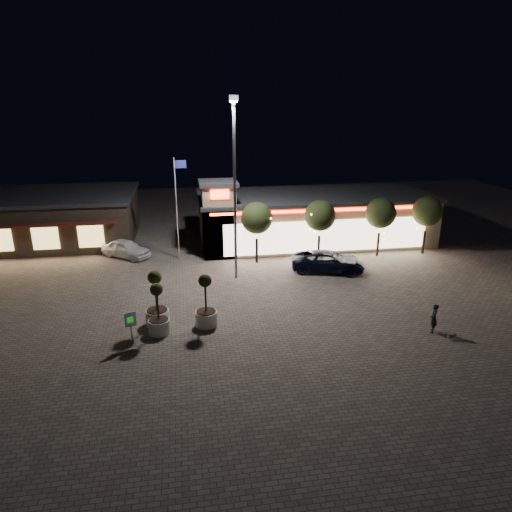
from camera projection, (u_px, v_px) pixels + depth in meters
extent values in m
plane|color=#70655A|center=(218.00, 333.00, 24.94)|extent=(90.00, 90.00, 0.00)
cube|color=tan|center=(314.00, 219.00, 40.78)|extent=(20.00, 8.00, 4.00)
cube|color=#262628|center=(315.00, 195.00, 40.09)|extent=(20.40, 8.40, 0.30)
cube|color=#FFE5BF|center=(327.00, 236.00, 37.13)|extent=(17.00, 0.12, 2.60)
cube|color=#FF3114|center=(329.00, 210.00, 36.41)|extent=(19.00, 0.10, 0.18)
cube|color=tan|center=(219.00, 221.00, 36.63)|extent=(2.60, 2.60, 5.80)
cube|color=#262628|center=(218.00, 183.00, 35.65)|extent=(3.00, 3.00, 0.30)
cube|color=#FF3114|center=(220.00, 194.00, 34.60)|extent=(1.40, 0.10, 0.70)
cube|color=#382D23|center=(42.00, 219.00, 40.83)|extent=(16.00, 10.00, 4.00)
cube|color=#262628|center=(39.00, 195.00, 40.14)|extent=(16.40, 10.40, 0.30)
cube|color=#591E19|center=(22.00, 226.00, 35.53)|extent=(14.40, 0.80, 0.15)
cube|color=#FFD672|center=(46.00, 238.00, 36.47)|extent=(2.00, 0.12, 1.80)
cube|color=#FFD672|center=(91.00, 236.00, 37.01)|extent=(2.00, 0.12, 1.80)
cylinder|color=gray|center=(235.00, 195.00, 30.79)|extent=(0.20, 0.20, 12.00)
cube|color=gray|center=(233.00, 98.00, 28.80)|extent=(0.60, 0.40, 0.35)
cube|color=white|center=(233.00, 101.00, 28.87)|extent=(0.45, 0.30, 0.08)
cylinder|color=white|center=(177.00, 210.00, 35.49)|extent=(0.10, 0.10, 8.00)
cube|color=navy|center=(180.00, 164.00, 34.44)|extent=(0.90, 0.04, 0.60)
cylinder|color=#332319|center=(257.00, 251.00, 35.52)|extent=(0.20, 0.20, 1.92)
sphere|color=#2D3819|center=(257.00, 218.00, 34.68)|extent=(2.42, 2.42, 2.42)
cylinder|color=#332319|center=(319.00, 248.00, 36.29)|extent=(0.20, 0.20, 1.92)
sphere|color=#2D3819|center=(320.00, 216.00, 35.45)|extent=(2.42, 2.42, 2.42)
cylinder|color=#332319|center=(378.00, 245.00, 37.06)|extent=(0.20, 0.20, 1.92)
sphere|color=#2D3819|center=(381.00, 213.00, 36.22)|extent=(2.42, 2.42, 2.42)
cylinder|color=#332319|center=(424.00, 242.00, 37.67)|extent=(0.20, 0.20, 1.92)
sphere|color=#2D3819|center=(427.00, 211.00, 36.84)|extent=(2.42, 2.42, 2.42)
imported|color=black|center=(328.00, 261.00, 33.77)|extent=(5.91, 3.95, 1.51)
imported|color=white|center=(126.00, 249.00, 36.83)|extent=(4.42, 3.90, 1.45)
imported|color=black|center=(434.00, 318.00, 24.76)|extent=(0.63, 0.71, 1.63)
cube|color=#59514C|center=(451.00, 336.00, 24.12)|extent=(0.36, 0.16, 0.18)
sphere|color=#59514C|center=(455.00, 335.00, 24.11)|extent=(0.17, 0.17, 0.17)
cylinder|color=silver|center=(158.00, 317.00, 25.71)|extent=(1.32, 1.32, 0.88)
cylinder|color=black|center=(157.00, 310.00, 25.56)|extent=(1.15, 1.15, 0.07)
cylinder|color=#332319|center=(156.00, 293.00, 25.24)|extent=(0.11, 0.11, 1.98)
sphere|color=#2D3819|center=(155.00, 277.00, 24.94)|extent=(0.77, 0.77, 0.77)
cylinder|color=silver|center=(159.00, 326.00, 24.79)|extent=(1.19, 1.19, 0.79)
cylinder|color=black|center=(159.00, 319.00, 24.66)|extent=(1.03, 1.03, 0.06)
cylinder|color=#332319|center=(158.00, 304.00, 24.36)|extent=(0.10, 0.10, 1.78)
sphere|color=#2D3819|center=(156.00, 289.00, 24.09)|extent=(0.69, 0.69, 0.69)
cylinder|color=silver|center=(206.00, 318.00, 25.64)|extent=(1.25, 1.25, 0.83)
cylinder|color=black|center=(206.00, 311.00, 25.50)|extent=(1.08, 1.08, 0.06)
cylinder|color=#332319|center=(205.00, 295.00, 25.19)|extent=(0.10, 0.10, 1.87)
sphere|color=#2D3819|center=(205.00, 281.00, 24.90)|extent=(0.73, 0.73, 0.73)
cylinder|color=gray|center=(132.00, 334.00, 23.60)|extent=(0.07, 0.07, 1.09)
cube|color=white|center=(130.00, 319.00, 23.32)|extent=(0.57, 0.27, 0.78)
cube|color=green|center=(130.00, 320.00, 23.29)|extent=(0.30, 0.13, 0.32)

